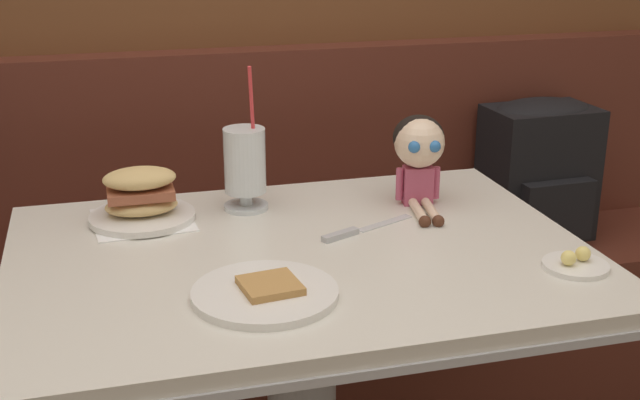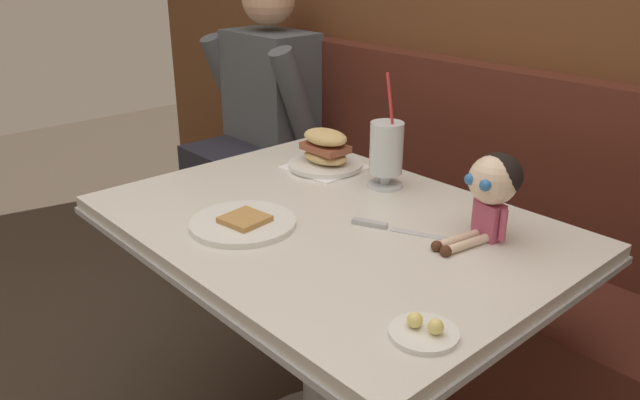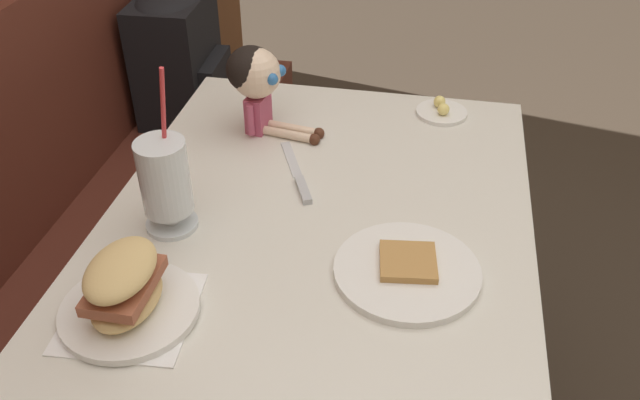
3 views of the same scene
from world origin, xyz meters
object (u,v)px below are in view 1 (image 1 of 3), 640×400
Objects in this scene: milkshake_glass at (245,165)px; sandwich_plate at (141,200)px; backpack at (539,167)px; butter_saucer at (575,263)px; butter_knife at (353,232)px; toast_plate at (265,292)px; seated_doll at (419,147)px.

sandwich_plate is at bearing -175.82° from milkshake_glass.
milkshake_glass is at bearing -159.30° from backpack.
butter_knife is at bearing 141.77° from butter_saucer.
toast_plate is at bearing 176.64° from butter_saucer.
milkshake_glass is 0.23m from sandwich_plate.
butter_saucer is (0.52, -0.47, -0.09)m from milkshake_glass.
butter_knife is (-0.34, 0.27, -0.00)m from butter_saucer.
seated_doll reaches higher than sandwich_plate.
toast_plate is at bearing -140.79° from backpack.
sandwich_plate is (-0.18, 0.42, 0.04)m from toast_plate.
milkshake_glass reaches higher than seated_doll.
sandwich_plate is 1.20m from backpack.
sandwich_plate reaches higher than butter_knife.
sandwich_plate is 0.97× the size of seated_doll.
toast_plate is 0.45m from milkshake_glass.
milkshake_glass is 2.63× the size of butter_saucer.
milkshake_glass is 1.43× the size of sandwich_plate.
backpack is at bearing 20.70° from milkshake_glass.
butter_saucer is 0.91m from backpack.
butter_knife is 0.27m from seated_doll.
toast_plate is 1.11× the size of seated_doll.
butter_saucer is 0.30× the size of backpack.
backpack is (0.39, 0.81, -0.09)m from butter_saucer.
seated_doll is 0.56× the size of backpack.
butter_knife is 0.98× the size of seated_doll.
milkshake_glass is (0.05, 0.44, 0.09)m from toast_plate.
seated_doll is 0.71m from backpack.
sandwich_plate is 0.45m from butter_knife.
butter_saucer is at bearing -115.47° from backpack.
butter_knife is (0.40, -0.19, -0.04)m from sandwich_plate.
butter_knife is 0.55× the size of backpack.
butter_knife is at bearing -24.74° from sandwich_plate.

